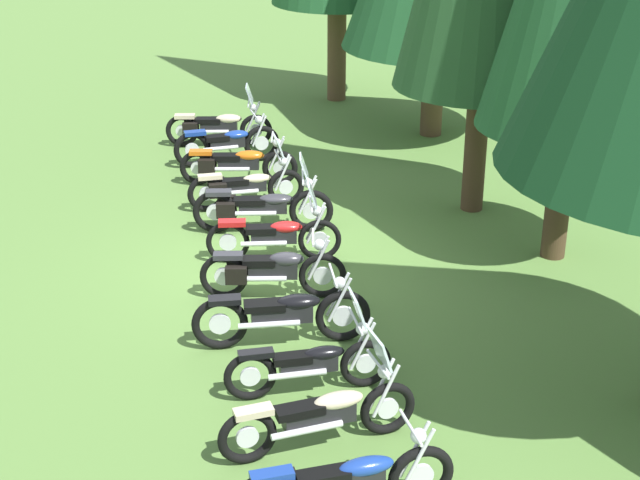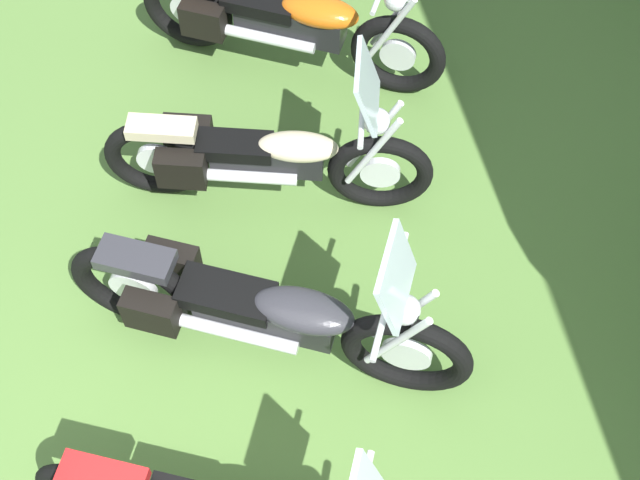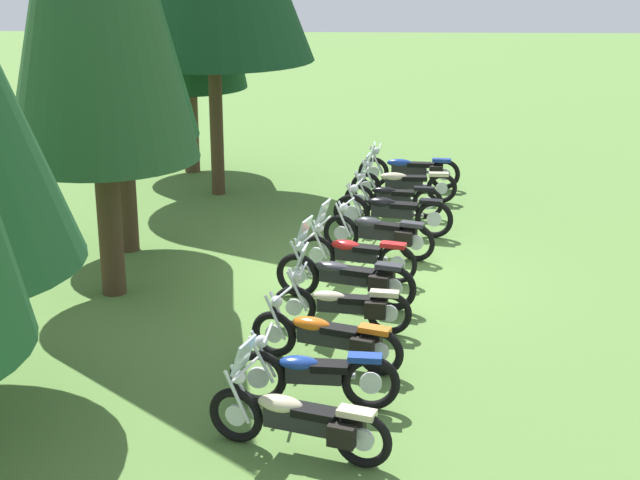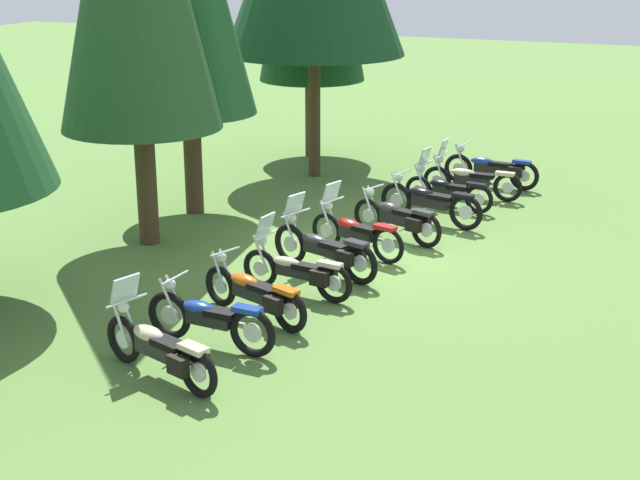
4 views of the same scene
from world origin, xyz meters
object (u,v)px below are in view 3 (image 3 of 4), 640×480
Objects in this scene: motorcycle_4 at (346,276)px; motorcycle_3 at (343,304)px; motorcycle_0 at (300,419)px; motorcycle_10 at (411,170)px; motorcycle_8 at (392,197)px; motorcycle_2 at (328,337)px; motorcycle_7 at (392,211)px; motorcycle_1 at (313,375)px; motorcycle_9 at (402,183)px; motorcycle_5 at (355,253)px; motorcycle_6 at (380,233)px.

motorcycle_3 is at bearing 106.89° from motorcycle_4.
motorcycle_0 is 12.32m from motorcycle_10.
motorcycle_8 is (9.84, -1.44, -0.03)m from motorcycle_0.
motorcycle_2 is at bearing 88.87° from motorcycle_3.
motorcycle_0 is at bearing 94.05° from motorcycle_7.
motorcycle_1 is at bearing 90.17° from motorcycle_8.
motorcycle_1 is at bearing 82.18° from motorcycle_9.
motorcycle_8 is at bearing -90.95° from motorcycle_3.
motorcycle_4 is at bearing 83.99° from motorcycle_10.
motorcycle_8 is (3.82, -0.79, -0.03)m from motorcycle_5.
motorcycle_3 is (2.46, -0.36, -0.01)m from motorcycle_1.
motorcycle_1 is at bearing 100.28° from motorcycle_6.
motorcycle_4 is 1.11× the size of motorcycle_6.
motorcycle_9 is (8.52, -1.44, 0.01)m from motorcycle_2.
motorcycle_4 is at bearing 80.43° from motorcycle_9.
motorcycle_7 is 1.25m from motorcycle_8.
motorcycle_1 is 1.05× the size of motorcycle_8.
motorcycle_4 is at bearing -76.87° from motorcycle_0.
motorcycle_4 is 6.25m from motorcycle_9.
motorcycle_4 is (4.81, -0.51, 0.01)m from motorcycle_0.
motorcycle_4 is 2.48m from motorcycle_6.
motorcycle_4 is at bearing 100.69° from motorcycle_5.
motorcycle_10 is at bearing -100.62° from motorcycle_9.
motorcycle_0 is 1.03× the size of motorcycle_3.
motorcycle_3 is at bearing 90.01° from motorcycle_8.
motorcycle_5 is at bearing -92.16° from motorcycle_1.
motorcycle_0 is 2.44m from motorcycle_2.
motorcycle_0 is 11.08m from motorcycle_9.
motorcycle_1 is 0.95× the size of motorcycle_4.
motorcycle_6 is (4.79, -0.85, 0.02)m from motorcycle_2.
motorcycle_8 reaches higher than motorcycle_6.
motorcycle_3 is 0.90× the size of motorcycle_10.
motorcycle_4 reaches higher than motorcycle_3.
motorcycle_0 reaches higher than motorcycle_10.
motorcycle_6 is 0.88× the size of motorcycle_9.
motorcycle_8 is (5.03, -0.93, -0.04)m from motorcycle_4.
motorcycle_6 is at bearing 82.55° from motorcycle_9.
motorcycle_2 is at bearing 85.35° from motorcycle_10.
motorcycle_0 is 1.06× the size of motorcycle_6.
motorcycle_0 is at bearing 102.77° from motorcycle_4.
motorcycle_2 is 1.24m from motorcycle_3.
motorcycle_10 is (6.14, -1.33, -0.02)m from motorcycle_5.
motorcycle_0 is 3.69m from motorcycle_3.
motorcycle_4 reaches higher than motorcycle_2.
motorcycle_2 is at bearing 92.99° from motorcycle_7.
motorcycle_8 is at bearing -77.00° from motorcycle_6.
motorcycle_7 is at bearing -79.84° from motorcycle_2.
motorcycle_1 is at bearing 102.50° from motorcycle_4.
motorcycle_3 reaches higher than motorcycle_6.
motorcycle_0 is 7.30m from motorcycle_6.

